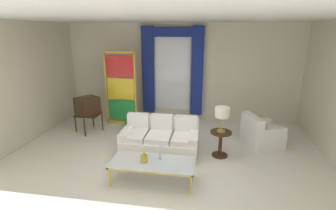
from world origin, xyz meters
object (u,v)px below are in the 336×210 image
(peacock_figurine, at_px, (131,123))
(table_lamp_brass, at_px, (222,113))
(couch_white_long, at_px, (161,139))
(vintage_tv, at_px, (87,107))
(bottle_blue_decanter, at_px, (160,154))
(round_side_table, at_px, (220,142))
(coffee_table, at_px, (153,163))
(armchair_white, at_px, (260,135))
(bottle_crystal_tall, at_px, (144,158))
(stained_glass_divider, at_px, (121,90))

(peacock_figurine, distance_m, table_lamp_brass, 2.85)
(couch_white_long, height_order, vintage_tv, vintage_tv)
(bottle_blue_decanter, relative_size, round_side_table, 0.48)
(vintage_tv, bearing_deg, coffee_table, -42.37)
(round_side_table, distance_m, table_lamp_brass, 0.67)
(table_lamp_brass, bearing_deg, vintage_tv, 166.03)
(couch_white_long, bearing_deg, peacock_figurine, 134.11)
(coffee_table, bearing_deg, armchair_white, 40.50)
(peacock_figurine, bearing_deg, couch_white_long, -45.89)
(bottle_crystal_tall, xyz_separation_m, stained_glass_divider, (-1.44, 2.88, 0.56))
(coffee_table, distance_m, stained_glass_divider, 3.33)
(couch_white_long, bearing_deg, coffee_table, -85.98)
(armchair_white, bearing_deg, bottle_blue_decanter, -139.69)
(coffee_table, relative_size, table_lamp_brass, 2.76)
(bottle_crystal_tall, bearing_deg, vintage_tv, 135.14)
(peacock_figurine, bearing_deg, stained_glass_divider, 131.02)
(bottle_blue_decanter, distance_m, peacock_figurine, 2.63)
(couch_white_long, distance_m, stained_glass_divider, 2.33)
(bottle_blue_decanter, xyz_separation_m, bottle_crystal_tall, (-0.28, -0.16, -0.03))
(armchair_white, xyz_separation_m, round_side_table, (-0.99, -0.72, 0.07))
(armchair_white, relative_size, table_lamp_brass, 1.84)
(coffee_table, height_order, bottle_crystal_tall, bottle_crystal_tall)
(vintage_tv, height_order, table_lamp_brass, vintage_tv)
(vintage_tv, height_order, armchair_white, vintage_tv)
(couch_white_long, relative_size, armchair_white, 1.68)
(bottle_crystal_tall, xyz_separation_m, armchair_white, (2.44, 1.99, -0.21))
(bottle_blue_decanter, bearing_deg, stained_glass_divider, 122.19)
(couch_white_long, relative_size, table_lamp_brass, 3.09)
(coffee_table, distance_m, bottle_crystal_tall, 0.20)
(bottle_crystal_tall, height_order, peacock_figurine, bottle_crystal_tall)
(bottle_crystal_tall, relative_size, vintage_tv, 0.18)
(couch_white_long, distance_m, round_side_table, 1.38)
(armchair_white, relative_size, round_side_table, 1.76)
(bottle_blue_decanter, height_order, stained_glass_divider, stained_glass_divider)
(round_side_table, bearing_deg, couch_white_long, 179.54)
(coffee_table, relative_size, peacock_figurine, 2.63)
(coffee_table, xyz_separation_m, table_lamp_brass, (1.29, 1.23, 0.65))
(vintage_tv, relative_size, round_side_table, 2.26)
(coffee_table, bearing_deg, table_lamp_brass, 43.58)
(vintage_tv, relative_size, peacock_figurine, 2.24)
(bottle_blue_decanter, relative_size, stained_glass_divider, 0.13)
(bottle_crystal_tall, relative_size, round_side_table, 0.41)
(couch_white_long, relative_size, bottle_blue_decanter, 6.14)
(bottle_blue_decanter, distance_m, armchair_white, 2.85)
(coffee_table, height_order, round_side_table, round_side_table)
(stained_glass_divider, distance_m, peacock_figurine, 1.04)
(armchair_white, relative_size, peacock_figurine, 1.75)
(stained_glass_divider, bearing_deg, peacock_figurine, -48.98)
(bottle_blue_decanter, relative_size, table_lamp_brass, 0.50)
(bottle_crystal_tall, relative_size, stained_glass_divider, 0.11)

